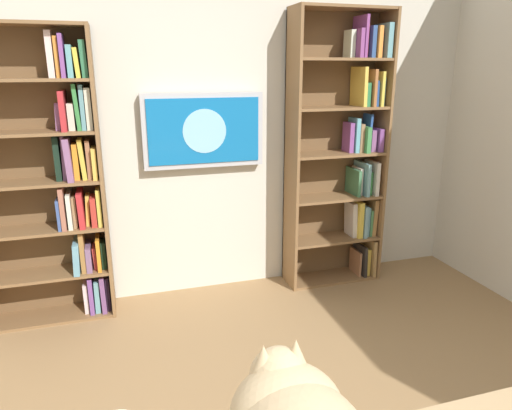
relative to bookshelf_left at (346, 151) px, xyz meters
name	(u,v)px	position (x,y,z in m)	size (l,w,h in m)	color
wall_back	(193,117)	(1.17, -0.17, 0.29)	(4.52, 0.06, 2.70)	beige
bookshelf_left	(346,151)	(0.00, 0.00, 0.00)	(0.76, 0.28, 2.11)	brown
bookshelf_right	(53,183)	(2.14, 0.00, -0.10)	(0.85, 0.28, 1.95)	brown
wall_mounted_tv	(204,131)	(1.11, -0.09, 0.19)	(0.87, 0.07, 0.53)	#B7B7BC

